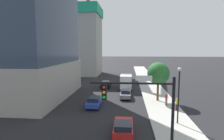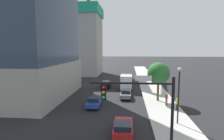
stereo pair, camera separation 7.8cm
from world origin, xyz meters
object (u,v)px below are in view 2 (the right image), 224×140
at_px(car_gray, 126,94).
at_px(box_truck, 126,81).
at_px(traffic_light_pole, 143,106).
at_px(pedestrian_yellow_shirt, 177,104).
at_px(construction_building, 79,37).
at_px(pedestrian_red_shirt, 166,99).
at_px(street_tree, 158,74).
at_px(street_lamp, 179,88).
at_px(car_red, 123,127).
at_px(car_black, 106,84).
at_px(car_blue, 95,101).

xyz_separation_m(car_gray, box_truck, (0.00, 7.16, 1.05)).
distance_m(traffic_light_pole, pedestrian_yellow_shirt, 14.46).
bearing_deg(construction_building, car_gray, -61.35).
relative_size(car_gray, pedestrian_red_shirt, 2.38).
bearing_deg(car_gray, street_tree, -16.52).
xyz_separation_m(street_lamp, car_red, (-6.02, -2.95, -3.51)).
distance_m(car_black, car_red, 23.02).
distance_m(traffic_light_pole, car_red, 6.81).
distance_m(car_gray, car_red, 13.77).
distance_m(street_lamp, street_tree, 9.30).
relative_size(traffic_light_pole, car_red, 1.55).
bearing_deg(car_red, street_tree, 66.79).
height_order(car_blue, box_truck, box_truck).
relative_size(street_tree, car_red, 1.47).
distance_m(car_blue, car_red, 9.73).
bearing_deg(traffic_light_pole, pedestrian_red_shirt, 73.05).
height_order(car_red, pedestrian_yellow_shirt, pedestrian_yellow_shirt).
xyz_separation_m(street_lamp, street_tree, (-0.78, 9.26, 0.32)).
bearing_deg(street_lamp, car_blue, 151.62).
bearing_deg(construction_building, street_lamp, -61.23).
relative_size(construction_building, street_tree, 4.82).
height_order(car_gray, car_red, car_red).
relative_size(traffic_light_pole, box_truck, 0.97).
distance_m(car_blue, pedestrian_red_shirt, 10.74).
distance_m(car_blue, car_black, 13.95).
height_order(car_gray, car_blue, car_blue).
bearing_deg(car_black, car_blue, -90.00).
distance_m(construction_building, traffic_light_pole, 51.71).
bearing_deg(construction_building, pedestrian_red_shirt, -56.16).
bearing_deg(pedestrian_yellow_shirt, car_red, -133.43).
bearing_deg(box_truck, traffic_light_pole, -86.73).
height_order(car_blue, car_red, car_blue).
relative_size(street_lamp, pedestrian_yellow_shirt, 3.64).
bearing_deg(traffic_light_pole, pedestrian_yellow_shirt, 66.49).
distance_m(construction_building, car_black, 25.91).
distance_m(street_tree, car_gray, 6.67).
height_order(car_black, car_red, car_red).
height_order(traffic_light_pole, pedestrian_yellow_shirt, traffic_light_pole).
xyz_separation_m(street_tree, box_truck, (-5.24, 8.72, -2.78)).
height_order(street_lamp, pedestrian_red_shirt, street_lamp).
bearing_deg(traffic_light_pole, car_blue, 113.20).
relative_size(traffic_light_pole, car_black, 1.38).
distance_m(street_tree, car_blue, 11.05).
height_order(car_gray, pedestrian_red_shirt, pedestrian_red_shirt).
bearing_deg(car_blue, street_tree, 20.22).
xyz_separation_m(car_red, pedestrian_yellow_shirt, (7.09, 7.48, 0.30)).
bearing_deg(car_gray, car_blue, -131.17).
relative_size(street_tree, pedestrian_yellow_shirt, 3.58).
height_order(construction_building, car_red, construction_building).
bearing_deg(pedestrian_red_shirt, box_truck, 119.26).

